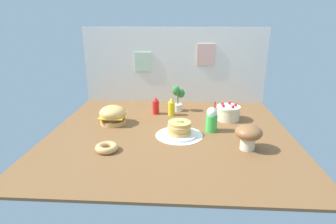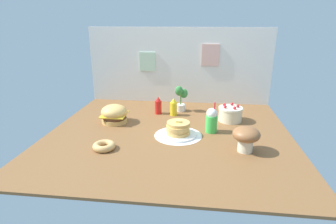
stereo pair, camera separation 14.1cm
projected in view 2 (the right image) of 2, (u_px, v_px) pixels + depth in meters
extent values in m
cube|color=brown|center=(169.00, 134.00, 2.40)|extent=(2.09, 1.94, 0.02)
cube|color=silver|center=(179.00, 66.00, 3.17)|extent=(2.09, 0.03, 0.86)
cube|color=#B2D1B2|center=(147.00, 62.00, 3.18)|extent=(0.19, 0.01, 0.22)
cube|color=#D8A599|center=(210.00, 55.00, 3.07)|extent=(0.20, 0.01, 0.24)
cylinder|color=white|center=(178.00, 135.00, 2.34)|extent=(0.41, 0.41, 0.00)
cylinder|color=#DBA859|center=(115.00, 120.00, 2.64)|extent=(0.24, 0.24, 0.04)
cylinder|color=#59331E|center=(114.00, 117.00, 2.63)|extent=(0.22, 0.22, 0.03)
cube|color=yellow|center=(114.00, 115.00, 2.62)|extent=(0.23, 0.23, 0.01)
ellipsoid|color=#E5B260|center=(114.00, 112.00, 2.61)|extent=(0.24, 0.24, 0.14)
cylinder|color=white|center=(178.00, 134.00, 2.34)|extent=(0.31, 0.31, 0.01)
cylinder|color=#E0AD5B|center=(178.00, 132.00, 2.33)|extent=(0.20, 0.20, 0.03)
cylinder|color=#E0AD5B|center=(178.00, 129.00, 2.33)|extent=(0.19, 0.19, 0.03)
cylinder|color=#E0AD5B|center=(178.00, 127.00, 2.31)|extent=(0.20, 0.20, 0.03)
cylinder|color=#E0AD5B|center=(178.00, 123.00, 2.31)|extent=(0.19, 0.19, 0.03)
cube|color=#F7E072|center=(178.00, 121.00, 2.30)|extent=(0.04, 0.04, 0.02)
cylinder|color=beige|center=(230.00, 115.00, 2.66)|extent=(0.22, 0.22, 0.12)
cylinder|color=#F4EACC|center=(231.00, 108.00, 2.64)|extent=(0.23, 0.23, 0.02)
sphere|color=red|center=(238.00, 106.00, 2.63)|extent=(0.03, 0.03, 0.03)
sphere|color=red|center=(232.00, 104.00, 2.69)|extent=(0.03, 0.03, 0.03)
sphere|color=red|center=(225.00, 105.00, 2.67)|extent=(0.03, 0.03, 0.03)
sphere|color=red|center=(225.00, 107.00, 2.61)|extent=(0.03, 0.03, 0.03)
sphere|color=red|center=(235.00, 108.00, 2.57)|extent=(0.03, 0.03, 0.03)
cylinder|color=red|center=(158.00, 107.00, 2.87)|extent=(0.07, 0.07, 0.14)
cone|color=red|center=(158.00, 99.00, 2.84)|extent=(0.06, 0.06, 0.05)
cylinder|color=yellow|center=(174.00, 109.00, 2.82)|extent=(0.07, 0.07, 0.14)
cone|color=yellow|center=(174.00, 100.00, 2.79)|extent=(0.06, 0.06, 0.05)
cylinder|color=green|center=(211.00, 124.00, 2.40)|extent=(0.10, 0.10, 0.15)
sphere|color=white|center=(212.00, 113.00, 2.36)|extent=(0.09, 0.09, 0.09)
cylinder|color=red|center=(214.00, 110.00, 2.35)|extent=(0.01, 0.04, 0.15)
torus|color=tan|center=(104.00, 146.00, 2.09)|extent=(0.17, 0.17, 0.05)
torus|color=brown|center=(104.00, 146.00, 2.09)|extent=(0.16, 0.16, 0.04)
cylinder|color=white|center=(181.00, 108.00, 2.96)|extent=(0.10, 0.10, 0.07)
cylinder|color=#4C7238|center=(181.00, 99.00, 2.93)|extent=(0.01, 0.01, 0.13)
ellipsoid|color=#38843D|center=(184.00, 93.00, 2.92)|extent=(0.08, 0.06, 0.10)
ellipsoid|color=#38843D|center=(179.00, 91.00, 2.93)|extent=(0.08, 0.06, 0.10)
ellipsoid|color=#38843D|center=(179.00, 91.00, 2.88)|extent=(0.08, 0.06, 0.10)
cylinder|color=beige|center=(245.00, 146.00, 2.05)|extent=(0.11, 0.11, 0.09)
ellipsoid|color=brown|center=(246.00, 134.00, 2.02)|extent=(0.20, 0.20, 0.11)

